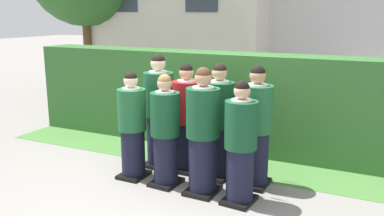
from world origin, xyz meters
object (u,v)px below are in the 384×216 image
(student_front_row_2, at_px, (203,135))
(student_rear_row_3, at_px, (256,130))
(student_front_row_1, at_px, (165,133))
(student_rear_row_0, at_px, (159,113))
(student_rear_row_2, at_px, (219,124))
(student_in_red_blazer, at_px, (187,121))
(student_front_row_0, at_px, (132,128))
(student_front_row_3, at_px, (241,146))

(student_front_row_2, relative_size, student_rear_row_3, 1.01)
(student_front_row_1, relative_size, student_rear_row_0, 0.89)
(student_rear_row_2, height_order, student_rear_row_3, student_rear_row_3)
(student_front_row_1, xyz_separation_m, student_in_red_blazer, (0.02, 0.60, 0.04))
(student_in_red_blazer, bearing_deg, student_front_row_2, -48.95)
(student_front_row_1, height_order, student_front_row_2, student_front_row_2)
(student_rear_row_3, bearing_deg, student_front_row_0, -164.17)
(student_front_row_3, height_order, student_in_red_blazer, student_in_red_blazer)
(student_front_row_1, bearing_deg, student_rear_row_3, 24.57)
(student_rear_row_0, bearing_deg, student_in_red_blazer, -1.29)
(student_front_row_0, distance_m, student_in_red_blazer, 0.80)
(student_front_row_0, relative_size, student_in_red_blazer, 0.95)
(student_front_row_0, xyz_separation_m, student_front_row_2, (1.12, -0.06, 0.06))
(student_front_row_0, bearing_deg, student_rear_row_3, 15.83)
(student_front_row_0, relative_size, student_rear_row_2, 0.93)
(student_front_row_2, distance_m, student_rear_row_3, 0.75)
(student_front_row_1, xyz_separation_m, student_front_row_2, (0.56, -0.03, 0.06))
(student_front_row_3, height_order, student_rear_row_2, student_rear_row_2)
(student_front_row_2, height_order, student_in_red_blazer, student_front_row_2)
(student_front_row_3, bearing_deg, student_rear_row_2, 130.35)
(student_front_row_2, distance_m, student_rear_row_0, 1.20)
(student_rear_row_0, relative_size, student_in_red_blazer, 1.07)
(student_rear_row_3, bearing_deg, student_front_row_1, -155.43)
(student_rear_row_2, bearing_deg, student_front_row_3, -49.65)
(student_rear_row_2, bearing_deg, student_rear_row_0, 177.04)
(student_rear_row_2, distance_m, student_rear_row_3, 0.56)
(student_front_row_2, distance_m, student_front_row_3, 0.54)
(student_rear_row_0, bearing_deg, student_rear_row_3, -4.00)
(student_front_row_3, distance_m, student_in_red_blazer, 1.28)
(student_front_row_2, relative_size, student_rear_row_2, 1.01)
(student_front_row_0, relative_size, student_front_row_2, 0.92)
(student_front_row_0, relative_size, student_rear_row_3, 0.93)
(student_front_row_2, xyz_separation_m, student_rear_row_0, (-1.02, 0.64, 0.03))
(student_in_red_blazer, relative_size, student_rear_row_2, 0.98)
(student_rear_row_0, bearing_deg, student_front_row_2, -32.10)
(student_front_row_0, bearing_deg, student_front_row_1, -3.59)
(student_front_row_2, height_order, student_rear_row_3, student_front_row_2)
(student_in_red_blazer, xyz_separation_m, student_rear_row_3, (1.08, -0.10, 0.02))
(student_in_red_blazer, relative_size, student_rear_row_3, 0.97)
(student_rear_row_0, relative_size, student_rear_row_2, 1.05)
(student_front_row_1, bearing_deg, student_in_red_blazer, 88.29)
(student_front_row_0, relative_size, student_rear_row_0, 0.89)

